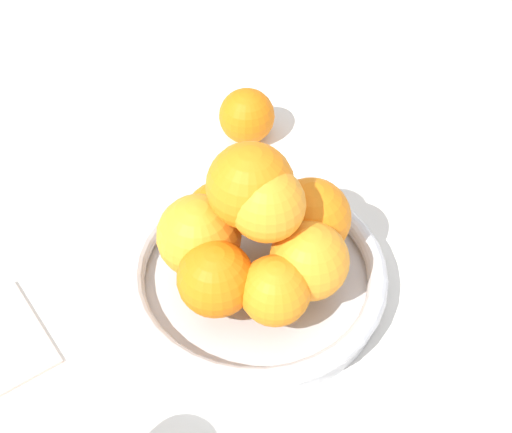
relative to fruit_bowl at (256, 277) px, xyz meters
name	(u,v)px	position (x,y,z in m)	size (l,w,h in m)	color
ground_plane	(256,289)	(0.00, 0.00, -0.02)	(4.00, 4.00, 0.00)	silver
fruit_bowl	(256,277)	(0.00, 0.00, 0.00)	(0.26, 0.26, 0.04)	silver
orange_pile	(258,230)	(0.00, 0.00, 0.07)	(0.18, 0.19, 0.14)	orange
stray_orange	(247,116)	(0.22, -0.10, 0.02)	(0.07, 0.07, 0.07)	orange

